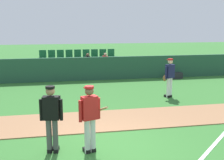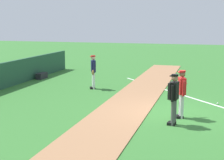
# 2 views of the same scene
# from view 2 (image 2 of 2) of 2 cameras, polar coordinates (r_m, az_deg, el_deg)

# --- Properties ---
(ground_plane) EXTENTS (80.00, 80.00, 0.00)m
(ground_plane) POSITION_cam_2_polar(r_m,az_deg,el_deg) (13.00, 10.30, -5.73)
(ground_plane) COLOR #33702D
(infield_dirt_path) EXTENTS (28.00, 2.12, 0.03)m
(infield_dirt_path) POSITION_cam_2_polar(r_m,az_deg,el_deg) (13.33, 1.92, -5.11)
(infield_dirt_path) COLOR #9E704C
(infield_dirt_path) RESTS_ON ground
(foul_line_chalk) EXTENTS (8.85, 8.25, 0.01)m
(foul_line_chalk) POSITION_cam_2_polar(r_m,az_deg,el_deg) (15.86, 13.29, -2.94)
(foul_line_chalk) COLOR white
(foul_line_chalk) RESTS_ON ground
(batter_red_jersey) EXTENTS (0.74, 0.68, 1.76)m
(batter_red_jersey) POSITION_cam_2_polar(r_m,az_deg,el_deg) (12.31, 11.84, -2.04)
(batter_red_jersey) COLOR silver
(batter_red_jersey) RESTS_ON ground
(umpire_home_plate) EXTENTS (0.58, 0.35, 1.76)m
(umpire_home_plate) POSITION_cam_2_polar(r_m,az_deg,el_deg) (11.39, 10.52, -2.80)
(umpire_home_plate) COLOR #4C4C4C
(umpire_home_plate) RESTS_ON ground
(runner_navy_jersey) EXTENTS (0.65, 0.42, 1.76)m
(runner_navy_jersey) POSITION_cam_2_polar(r_m,az_deg,el_deg) (17.30, -3.23, 1.60)
(runner_navy_jersey) COLOR white
(runner_navy_jersey) RESTS_ON ground
(baseball) EXTENTS (0.07, 0.07, 0.07)m
(baseball) POSITION_cam_2_polar(r_m,az_deg,el_deg) (14.91, 17.66, -3.86)
(baseball) COLOR white
(baseball) RESTS_ON ground
(equipment_bag) EXTENTS (0.90, 0.36, 0.36)m
(equipment_bag) POSITION_cam_2_polar(r_m,az_deg,el_deg) (20.94, -11.96, 0.71)
(equipment_bag) COLOR #232328
(equipment_bag) RESTS_ON ground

